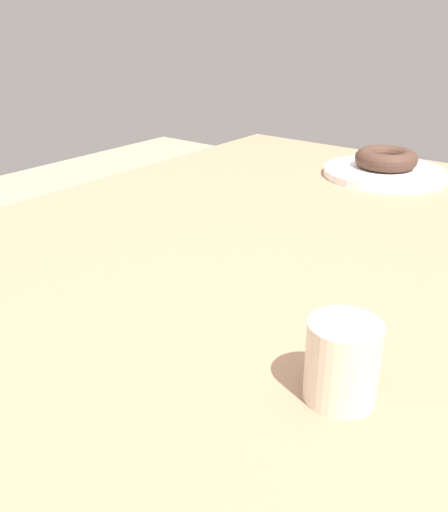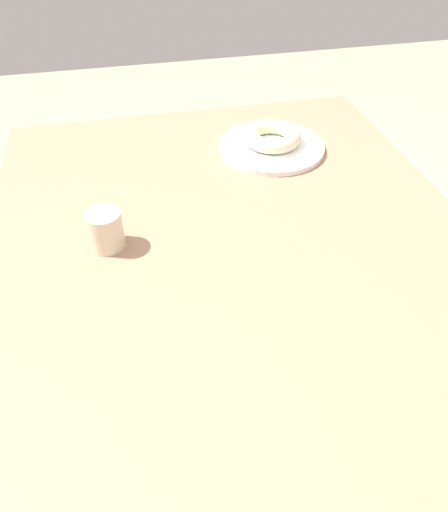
# 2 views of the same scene
# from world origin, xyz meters

# --- Properties ---
(table) EXTENTS (1.18, 0.77, 0.74)m
(table) POSITION_xyz_m (0.00, 0.00, 0.66)
(table) COLOR #977155
(table) RESTS_ON ground_plane
(plate_chocolate_ring) EXTENTS (0.20, 0.20, 0.01)m
(plate_chocolate_ring) POSITION_xyz_m (0.44, 0.02, 0.75)
(plate_chocolate_ring) COLOR white
(plate_chocolate_ring) RESTS_ON table
(napkin_chocolate_ring) EXTENTS (0.15, 0.15, 0.00)m
(napkin_chocolate_ring) POSITION_xyz_m (0.44, 0.02, 0.76)
(napkin_chocolate_ring) COLOR white
(napkin_chocolate_ring) RESTS_ON plate_chocolate_ring
(donut_chocolate_ring) EXTENTS (0.10, 0.10, 0.03)m
(donut_chocolate_ring) POSITION_xyz_m (0.44, 0.02, 0.77)
(donut_chocolate_ring) COLOR #412A20
(donut_chocolate_ring) RESTS_ON napkin_chocolate_ring
(sugar_jar) EXTENTS (0.05, 0.05, 0.06)m
(sugar_jar) POSITION_xyz_m (-0.14, -0.20, 0.77)
(sugar_jar) COLOR beige
(sugar_jar) RESTS_ON table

